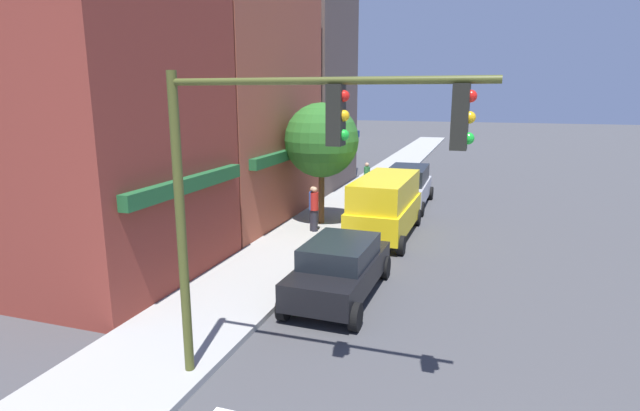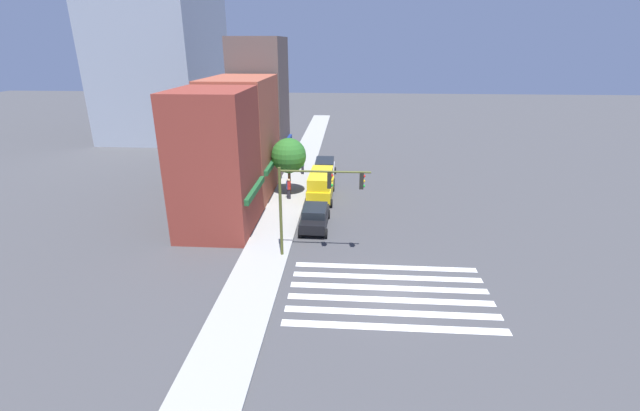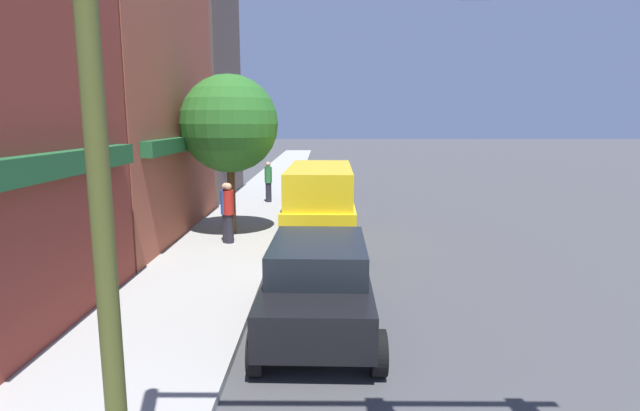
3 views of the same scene
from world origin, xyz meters
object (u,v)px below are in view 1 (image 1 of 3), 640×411
object	(u,v)px
traffic_signal	(283,166)
street_tree	(322,140)
sedan_black	(340,268)
pedestrian_red_jacket	(314,208)
suv_silver	(407,185)
pedestrian_blue_shirt	(313,208)
pedestrian_green_top	(367,179)
van_yellow	(385,204)

from	to	relation	value
traffic_signal	street_tree	world-z (taller)	traffic_signal
sedan_black	pedestrian_red_jacket	size ratio (longest dim) A/B	2.51
suv_silver	pedestrian_blue_shirt	xyz separation A→B (m)	(-6.30, 2.73, 0.04)
suv_silver	pedestrian_green_top	distance (m)	2.55
sedan_black	suv_silver	size ratio (longest dim) A/B	0.94
traffic_signal	pedestrian_green_top	size ratio (longest dim) A/B	3.29
sedan_black	pedestrian_green_top	world-z (taller)	pedestrian_green_top
traffic_signal	suv_silver	distance (m)	16.97
sedan_black	pedestrian_red_jacket	world-z (taller)	pedestrian_red_jacket
traffic_signal	street_tree	xyz separation A→B (m)	(11.63, 3.15, -0.68)
sedan_black	street_tree	bearing A→B (deg)	23.42
sedan_black	pedestrian_green_top	size ratio (longest dim) A/B	2.51
traffic_signal	van_yellow	distance (m)	11.36
pedestrian_blue_shirt	pedestrian_green_top	bearing A→B (deg)	50.95
sedan_black	van_yellow	size ratio (longest dim) A/B	0.88
suv_silver	pedestrian_red_jacket	xyz separation A→B (m)	(-6.35, 2.66, 0.04)
pedestrian_green_top	van_yellow	bearing A→B (deg)	-125.72
sedan_black	pedestrian_blue_shirt	bearing A→B (deg)	27.18
van_yellow	suv_silver	bearing A→B (deg)	1.25
van_yellow	suv_silver	distance (m)	5.71
sedan_black	pedestrian_blue_shirt	xyz separation A→B (m)	(5.65, 2.73, 0.23)
traffic_signal	suv_silver	size ratio (longest dim) A/B	1.23
sedan_black	van_yellow	bearing A→B (deg)	1.40
suv_silver	street_tree	distance (m)	6.30
suv_silver	sedan_black	bearing A→B (deg)	179.21
van_yellow	pedestrian_red_jacket	size ratio (longest dim) A/B	2.85
suv_silver	traffic_signal	bearing A→B (deg)	-179.59
sedan_black	van_yellow	xyz separation A→B (m)	(6.25, -0.00, 0.44)
traffic_signal	pedestrian_red_jacket	world-z (taller)	traffic_signal
sedan_black	van_yellow	world-z (taller)	van_yellow
street_tree	suv_silver	bearing A→B (deg)	-29.09
suv_silver	van_yellow	bearing A→B (deg)	179.21
pedestrian_blue_shirt	street_tree	bearing A→B (deg)	57.38
pedestrian_green_top	street_tree	world-z (taller)	street_tree
van_yellow	pedestrian_blue_shirt	bearing A→B (deg)	103.68
suv_silver	pedestrian_red_jacket	size ratio (longest dim) A/B	2.67
pedestrian_red_jacket	sedan_black	bearing A→B (deg)	-155.38
pedestrian_blue_shirt	street_tree	world-z (taller)	street_tree
sedan_black	street_tree	size ratio (longest dim) A/B	0.90
van_yellow	street_tree	distance (m)	3.68
pedestrian_red_jacket	pedestrian_green_top	xyz separation A→B (m)	(7.45, -0.35, 0.00)
traffic_signal	street_tree	distance (m)	12.06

